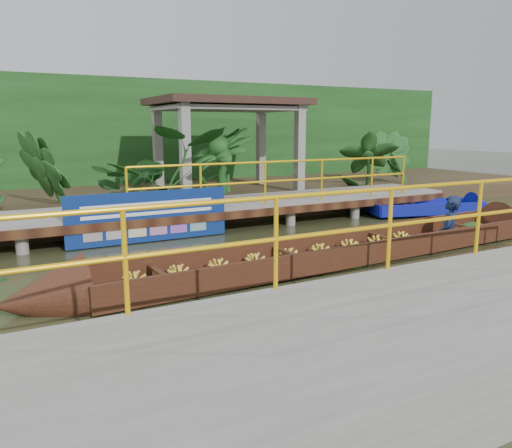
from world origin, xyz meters
name	(u,v)px	position (x,y,z in m)	size (l,w,h in m)	color
ground	(226,268)	(0.00, 0.00, 0.00)	(80.00, 80.00, 0.00)	#292E17
land_strip	(121,199)	(0.00, 7.50, 0.23)	(30.00, 8.00, 0.45)	#36291B
far_dock	(163,211)	(0.02, 3.43, 0.48)	(16.00, 2.06, 1.66)	slate
near_dock	(476,325)	(1.00, -4.20, 0.30)	(18.00, 2.40, 1.73)	slate
pavilion	(227,112)	(3.00, 6.30, 2.82)	(4.40, 3.00, 3.00)	slate
foliage_backdrop	(101,138)	(0.00, 10.00, 2.00)	(30.00, 0.80, 4.00)	#153912
vendor_boat	(353,246)	(2.35, -0.50, 0.23)	(11.42, 1.63, 2.22)	#35160E
moored_blue_boat	(453,208)	(7.83, 1.93, 0.15)	(3.71, 1.85, 0.86)	#0D1596
blue_banner	(150,216)	(-0.58, 2.48, 0.56)	(3.38, 0.04, 1.06)	navy
tropical_plants	(219,167)	(2.25, 5.30, 1.27)	(14.32, 1.32, 1.65)	#153912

